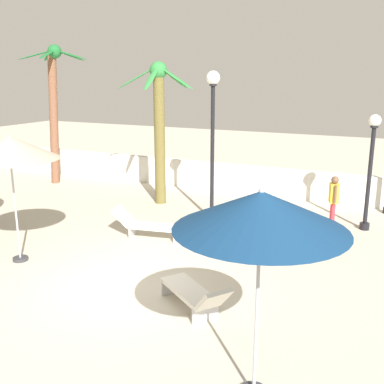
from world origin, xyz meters
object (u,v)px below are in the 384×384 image
Objects in this scene: patio_umbrella_1 at (261,212)px; guest_0 at (334,197)px; palm_tree_2 at (54,101)px; palm_tree_1 at (159,118)px; lamp_post_3 at (213,125)px; lounge_chair_1 at (146,225)px; lamp_post_0 at (371,163)px; patio_umbrella_2 at (9,148)px; lounge_chair_2 at (195,294)px.

patio_umbrella_1 is 1.90× the size of guest_0.
palm_tree_2 reaches higher than guest_0.
guest_0 is at bearing -3.01° from palm_tree_1.
patio_umbrella_1 is at bearing -53.22° from palm_tree_1.
lamp_post_3 is 3.65m from lounge_chair_1.
lamp_post_3 is at bearing -166.76° from lamp_post_0.
lounge_chair_1 is at bearing -113.00° from lamp_post_3.
patio_umbrella_2 is 8.46m from palm_tree_2.
lounge_chair_1 is 4.37m from lounge_chair_2.
guest_0 is at bearing 91.29° from patio_umbrella_1.
patio_umbrella_1 is at bearing -94.90° from lamp_post_0.
patio_umbrella_1 reaches higher than lounge_chair_1.
lamp_post_3 is (2.41, -0.99, -0.02)m from palm_tree_1.
lounge_chair_1 is at bearing -148.13° from lamp_post_0.
lamp_post_0 is 6.66m from lounge_chair_1.
lounge_chair_1 is at bearing -31.60° from palm_tree_2.
patio_umbrella_1 is 1.64× the size of lounge_chair_2.
lamp_post_0 is (12.27, -0.77, -1.41)m from palm_tree_2.
patio_umbrella_1 is 3.43m from lounge_chair_2.
palm_tree_2 reaches higher than palm_tree_1.
patio_umbrella_1 is 8.21m from lamp_post_3.
lounge_chair_1 is (1.96, 2.74, -2.41)m from patio_umbrella_2.
lamp_post_3 is at bearing 117.37° from patio_umbrella_1.
lamp_post_3 is at bearing -22.30° from palm_tree_1.
patio_umbrella_1 is at bearing -44.96° from lounge_chair_2.
guest_0 reaches higher than lounge_chair_1.
patio_umbrella_1 is 0.54× the size of palm_tree_2.
guest_0 is (6.01, -0.32, -2.05)m from palm_tree_1.
patio_umbrella_2 reaches higher than patio_umbrella_1.
patio_umbrella_2 is at bearing 162.00° from patio_umbrella_1.
patio_umbrella_2 is 0.92× the size of lamp_post_0.
lounge_chair_2 is 1.16× the size of guest_0.
patio_umbrella_1 reaches higher than guest_0.
lounge_chair_2 is (4.97, -0.43, -2.41)m from patio_umbrella_2.
palm_tree_1 is at bearing 176.99° from guest_0.
lamp_post_0 reaches higher than patio_umbrella_1.
patio_umbrella_1 is 7.08m from patio_umbrella_2.
palm_tree_2 is 1.23× the size of lamp_post_3.
palm_tree_2 is (-11.56, 9.11, 0.69)m from patio_umbrella_1.
lamp_post_0 is at bearing 0.54° from palm_tree_1.
palm_tree_2 is 3.03× the size of lounge_chair_2.
patio_umbrella_2 is at bearing -55.10° from palm_tree_2.
patio_umbrella_1 is at bearing -88.71° from guest_0.
patio_umbrella_2 is (-6.73, 2.19, 0.06)m from patio_umbrella_1.
palm_tree_1 is at bearing 112.93° from lounge_chair_1.
lamp_post_0 is at bearing 69.38° from lounge_chair_2.
palm_tree_1 is at bearing -179.46° from lamp_post_0.
palm_tree_1 is at bearing -8.80° from palm_tree_2.
patio_umbrella_1 is 0.90× the size of lamp_post_0.
patio_umbrella_1 is 0.67× the size of lamp_post_3.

